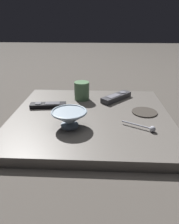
% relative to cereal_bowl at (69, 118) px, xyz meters
% --- Properties ---
extents(ground_plane, '(6.00, 6.00, 0.00)m').
position_rel_cereal_bowl_xyz_m(ground_plane, '(0.11, -0.08, -0.07)').
color(ground_plane, '#47423D').
extents(table, '(0.62, 0.66, 0.04)m').
position_rel_cereal_bowl_xyz_m(table, '(0.11, -0.08, -0.06)').
color(table, '#5B5651').
rests_on(table, ground).
extents(cereal_bowl, '(0.13, 0.13, 0.06)m').
position_rel_cereal_bowl_xyz_m(cereal_bowl, '(0.00, 0.00, 0.00)').
color(cereal_bowl, '#8C9EAD').
rests_on(cereal_bowl, table).
extents(coffee_mug, '(0.07, 0.07, 0.09)m').
position_rel_cereal_bowl_xyz_m(coffee_mug, '(0.28, -0.02, 0.01)').
color(coffee_mug, '#4C724C').
rests_on(coffee_mug, table).
extents(teaspoon, '(0.07, 0.12, 0.02)m').
position_rel_cereal_bowl_xyz_m(teaspoon, '(-0.02, -0.29, -0.03)').
color(teaspoon, '#A3A5B2').
rests_on(teaspoon, table).
extents(tv_remote_near, '(0.16, 0.16, 0.03)m').
position_rel_cereal_bowl_xyz_m(tv_remote_near, '(0.29, -0.19, -0.02)').
color(tv_remote_near, '#38383D').
rests_on(tv_remote_near, table).
extents(tv_remote_far, '(0.06, 0.16, 0.02)m').
position_rel_cereal_bowl_xyz_m(tv_remote_far, '(0.18, 0.12, -0.03)').
color(tv_remote_far, black).
rests_on(tv_remote_far, table).
extents(drink_coaster, '(0.11, 0.11, 0.01)m').
position_rel_cereal_bowl_xyz_m(drink_coaster, '(0.14, -0.31, -0.03)').
color(drink_coaster, '#332D28').
rests_on(drink_coaster, table).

